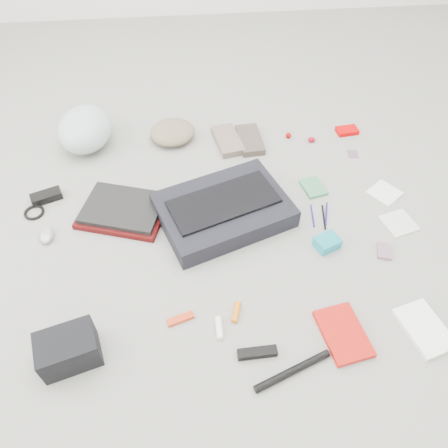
{
  "coord_description": "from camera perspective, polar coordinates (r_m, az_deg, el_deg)",
  "views": [
    {
      "loc": [
        -0.11,
        -1.12,
        1.35
      ],
      "look_at": [
        0.0,
        0.0,
        0.05
      ],
      "focal_mm": 35.0,
      "sensor_mm": 36.0,
      "label": 1
    }
  ],
  "objects": [
    {
      "name": "ground_plane",
      "position": [
        1.76,
        0.0,
        -1.07
      ],
      "size": [
        4.0,
        4.0,
        0.0
      ],
      "primitive_type": "plane",
      "color": "gray"
    },
    {
      "name": "messenger_bag",
      "position": [
        1.78,
        -0.06,
        1.86
      ],
      "size": [
        0.6,
        0.51,
        0.08
      ],
      "primitive_type": "cube",
      "rotation": [
        0.0,
        0.0,
        0.35
      ],
      "color": "black",
      "rests_on": "ground_plane"
    },
    {
      "name": "bag_flap",
      "position": [
        1.74,
        -0.06,
        2.93
      ],
      "size": [
        0.47,
        0.33,
        0.01
      ],
      "primitive_type": "cube",
      "rotation": [
        0.0,
        0.0,
        0.35
      ],
      "color": "black",
      "rests_on": "messenger_bag"
    },
    {
      "name": "laptop_sleeve",
      "position": [
        1.86,
        -12.96,
        1.64
      ],
      "size": [
        0.4,
        0.35,
        0.02
      ],
      "primitive_type": "cube",
      "rotation": [
        0.0,
        0.0,
        -0.3
      ],
      "color": "#4B090A",
      "rests_on": "ground_plane"
    },
    {
      "name": "laptop",
      "position": [
        1.85,
        -13.08,
        2.11
      ],
      "size": [
        0.37,
        0.31,
        0.02
      ],
      "primitive_type": "cube",
      "rotation": [
        0.0,
        0.0,
        -0.3
      ],
      "color": "black",
      "rests_on": "laptop_sleeve"
    },
    {
      "name": "bike_helmet",
      "position": [
        2.2,
        -17.7,
        11.73
      ],
      "size": [
        0.29,
        0.34,
        0.18
      ],
      "primitive_type": "ellipsoid",
      "rotation": [
        0.0,
        0.0,
        -0.15
      ],
      "color": "silver",
      "rests_on": "ground_plane"
    },
    {
      "name": "beanie",
      "position": [
        2.18,
        -6.77,
        11.83
      ],
      "size": [
        0.28,
        0.27,
        0.08
      ],
      "primitive_type": "ellipsoid",
      "rotation": [
        0.0,
        0.0,
        0.34
      ],
      "color": "#7F7255",
      "rests_on": "ground_plane"
    },
    {
      "name": "mitten_left",
      "position": [
        2.15,
        0.48,
        10.86
      ],
      "size": [
        0.15,
        0.24,
        0.03
      ],
      "primitive_type": "cube",
      "rotation": [
        0.0,
        0.0,
        0.19
      ],
      "color": "#7E685C",
      "rests_on": "ground_plane"
    },
    {
      "name": "mitten_right",
      "position": [
        2.16,
        3.4,
        10.92
      ],
      "size": [
        0.12,
        0.22,
        0.03
      ],
      "primitive_type": "cube",
      "rotation": [
        0.0,
        0.0,
        0.07
      ],
      "color": "brown",
      "rests_on": "ground_plane"
    },
    {
      "name": "power_brick",
      "position": [
        2.02,
        -22.18,
        3.35
      ],
      "size": [
        0.14,
        0.1,
        0.03
      ],
      "primitive_type": "cube",
      "rotation": [
        0.0,
        0.0,
        0.37
      ],
      "color": "black",
      "rests_on": "ground_plane"
    },
    {
      "name": "cable_coil",
      "position": [
        1.98,
        -23.56,
        1.4
      ],
      "size": [
        0.11,
        0.11,
        0.01
      ],
      "primitive_type": "torus",
      "rotation": [
        0.0,
        0.0,
        -0.37
      ],
      "color": "black",
      "rests_on": "ground_plane"
    },
    {
      "name": "mouse",
      "position": [
        1.86,
        -22.19,
        -1.34
      ],
      "size": [
        0.06,
        0.09,
        0.03
      ],
      "primitive_type": "ellipsoid",
      "rotation": [
        0.0,
        0.0,
        0.12
      ],
      "color": "#A1A1A1",
      "rests_on": "ground_plane"
    },
    {
      "name": "camera_bag",
      "position": [
        1.5,
        -19.66,
        -15.18
      ],
      "size": [
        0.21,
        0.17,
        0.12
      ],
      "primitive_type": "cube",
      "rotation": [
        0.0,
        0.0,
        0.28
      ],
      "color": "black",
      "rests_on": "ground_plane"
    },
    {
      "name": "multitool",
      "position": [
        1.53,
        -5.72,
        -12.23
      ],
      "size": [
        0.1,
        0.05,
        0.01
      ],
      "primitive_type": "cube",
      "rotation": [
        0.0,
        0.0,
        0.31
      ],
      "color": "red",
      "rests_on": "ground_plane"
    },
    {
      "name": "toiletry_tube_white",
      "position": [
        1.51,
        -0.63,
        -13.44
      ],
      "size": [
        0.02,
        0.08,
        0.02
      ],
      "primitive_type": "cylinder",
      "rotation": [
        1.57,
        0.0,
        0.0
      ],
      "color": "white",
      "rests_on": "ground_plane"
    },
    {
      "name": "toiletry_tube_orange",
      "position": [
        1.54,
        1.59,
        -11.44
      ],
      "size": [
        0.04,
        0.08,
        0.02
      ],
      "primitive_type": "cylinder",
      "rotation": [
        1.57,
        0.0,
        -0.3
      ],
      "color": "orange",
      "rests_on": "ground_plane"
    },
    {
      "name": "u_lock",
      "position": [
        1.47,
        4.38,
        -16.42
      ],
      "size": [
        0.13,
        0.04,
        0.03
      ],
      "primitive_type": "cube",
      "rotation": [
        0.0,
        0.0,
        0.03
      ],
      "color": "black",
      "rests_on": "ground_plane"
    },
    {
      "name": "bike_pump",
      "position": [
        1.46,
        8.95,
        -18.42
      ],
      "size": [
        0.26,
        0.12,
        0.03
      ],
      "primitive_type": "cylinder",
      "rotation": [
        0.0,
        1.57,
        0.36
      ],
      "color": "black",
      "rests_on": "ground_plane"
    },
    {
      "name": "book_red",
      "position": [
        1.55,
        15.31,
        -13.63
      ],
      "size": [
        0.17,
        0.22,
        0.02
      ],
      "primitive_type": "cube",
      "rotation": [
        0.0,
        0.0,
        0.18
      ],
      "color": "red",
      "rests_on": "ground_plane"
    },
    {
      "name": "book_white",
      "position": [
        1.65,
        24.7,
        -12.3
      ],
      "size": [
        0.17,
        0.22,
        0.02
      ],
      "primitive_type": "cube",
      "rotation": [
        0.0,
        0.0,
        0.27
      ],
      "color": "white",
      "rests_on": "ground_plane"
    },
    {
      "name": "notepad",
      "position": [
        1.96,
        11.57,
        4.71
      ],
      "size": [
        0.11,
        0.13,
        0.01
      ],
      "primitive_type": "cube",
      "rotation": [
        0.0,
        0.0,
        0.23
      ],
      "color": "#3C8250",
      "rests_on": "ground_plane"
    },
    {
      "name": "pen_blue",
      "position": [
        1.85,
        11.49,
        1.07
      ],
      "size": [
        0.02,
        0.12,
        0.01
      ],
      "primitive_type": "cylinder",
      "rotation": [
        1.57,
        0.0,
        -0.12
      ],
      "color": "navy",
      "rests_on": "ground_plane"
    },
    {
      "name": "pen_black",
      "position": [
        1.85,
        12.89,
        0.9
      ],
      "size": [
        0.03,
        0.13,
        0.01
      ],
      "primitive_type": "cylinder",
      "rotation": [
        1.57,
        0.0,
        -0.15
      ],
      "color": "black",
      "rests_on": "ground_plane"
    },
    {
      "name": "pen_navy",
      "position": [
        1.87,
        13.22,
        1.33
      ],
      "size": [
        0.04,
        0.12,
        0.01
      ],
      "primitive_type": "cylinder",
      "rotation": [
        1.57,
        0.0,
        -0.29
      ],
      "color": "#170E87",
      "rests_on": "ground_plane"
    },
    {
      "name": "accordion_wallet",
      "position": [
        1.74,
        13.32,
        -2.37
      ],
      "size": [
        0.11,
        0.1,
        0.04
      ],
      "primitive_type": "cube",
      "rotation": [
        0.0,
        0.0,
        0.39
      ],
      "color": "teal",
      "rests_on": "ground_plane"
    },
    {
      "name": "card_deck",
      "position": [
        1.8,
        20.18,
        -3.35
      ],
      "size": [
        0.07,
        0.09,
        0.01
      ],
      "primitive_type": "cube",
      "rotation": [
        0.0,
        0.0,
        -0.28
      ],
      "color": "gray",
      "rests_on": "ground_plane"
    },
    {
      "name": "napkin_top",
      "position": [
        2.03,
        20.25,
        3.85
      ],
      "size": [
        0.16,
        0.16,
        0.01
      ],
      "primitive_type": "cube",
      "rotation": [
        0.0,
        0.0,
        0.65
      ],
      "color": "white",
      "rests_on": "ground_plane"
    },
    {
      "name": "napkin_bottom",
      "position": [
        1.92,
        21.87,
        0.12
      ],
      "size": [
        0.15,
        0.15,
        0.01
      ],
      "primitive_type": "cube",
      "rotation": [
        0.0,
        0.0,
        0.27
      ],
      "color": "silver",
      "rests_on": "ground_plane"
    },
    {
      "name": "lollipop_a",
      "position": [
        2.21,
        8.41,
        11.4
      ],
      "size": [
        0.03,
        0.03,
        0.03
      ],
      "primitive_type": "sphere",
      "rotation": [
        0.0,
        0.0,
        0.23
      ],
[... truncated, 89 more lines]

